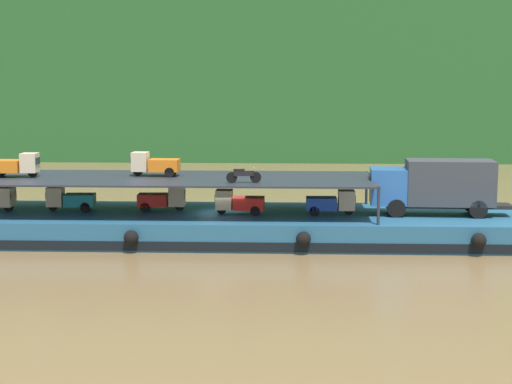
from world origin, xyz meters
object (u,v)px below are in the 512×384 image
mini_truck_lower_mid (163,199)px  mini_truck_upper_stern (15,165)px  mini_truck_lower_aft (70,199)px  mini_truck_lower_fore (239,202)px  mini_truck_lower_bow (331,202)px  motorcycle_upper_port (243,175)px  mini_truck_upper_mid (155,164)px  covered_lorry (435,185)px  cargo_barge (224,226)px

mini_truck_lower_mid → mini_truck_upper_stern: mini_truck_upper_stern is taller
mini_truck_lower_aft → mini_truck_lower_fore: (9.85, -0.79, 0.00)m
mini_truck_lower_bow → motorcycle_upper_port: motorcycle_upper_port is taller
mini_truck_lower_aft → mini_truck_lower_bow: (15.06, -0.72, 0.00)m
mini_truck_upper_stern → mini_truck_upper_mid: 7.93m
mini_truck_lower_bow → motorcycle_upper_port: (-4.85, -1.80, 1.74)m
mini_truck_lower_aft → motorcycle_upper_port: bearing=-13.8°
covered_lorry → motorcycle_upper_port: covered_lorry is taller
cargo_barge → mini_truck_lower_bow: mini_truck_lower_bow is taller
mini_truck_lower_fore → mini_truck_upper_mid: size_ratio=1.00×
covered_lorry → mini_truck_lower_mid: 15.57m
mini_truck_lower_mid → mini_truck_upper_mid: size_ratio=1.00×
mini_truck_lower_bow → mini_truck_upper_mid: (-10.17, 1.17, 2.00)m
mini_truck_lower_mid → mini_truck_upper_stern: (-8.34, -0.73, 2.00)m
cargo_barge → mini_truck_upper_stern: mini_truck_upper_stern is taller
covered_lorry → motorcycle_upper_port: 10.86m
mini_truck_lower_aft → mini_truck_lower_bow: bearing=-2.7°
mini_truck_lower_mid → mini_truck_upper_mid: (-0.46, 0.16, 2.00)m
mini_truck_lower_aft → mini_truck_upper_mid: mini_truck_upper_mid is taller
mini_truck_lower_fore → mini_truck_lower_aft: bearing=175.4°
mini_truck_lower_mid → mini_truck_upper_mid: 2.06m
mini_truck_lower_aft → motorcycle_upper_port: (10.20, -2.52, 1.74)m
mini_truck_upper_stern → mini_truck_upper_mid: same height
cargo_barge → mini_truck_upper_mid: 5.37m
covered_lorry → mini_truck_upper_mid: (-15.97, 0.99, 1.00)m
mini_truck_lower_mid → motorcycle_upper_port: (4.85, -2.80, 1.74)m
cargo_barge → covered_lorry: 12.17m
covered_lorry → motorcycle_upper_port: (-10.66, -1.97, 0.74)m
mini_truck_upper_mid → motorcycle_upper_port: size_ratio=1.46×
motorcycle_upper_port → mini_truck_lower_bow: bearing=20.3°
cargo_barge → covered_lorry: (11.92, -0.23, 2.44)m
covered_lorry → mini_truck_lower_mid: covered_lorry is taller
cargo_barge → motorcycle_upper_port: motorcycle_upper_port is taller
mini_truck_upper_stern → mini_truck_upper_mid: (7.88, 0.88, 0.00)m
covered_lorry → mini_truck_upper_stern: mini_truck_upper_stern is taller
mini_truck_lower_mid → mini_truck_lower_fore: same height
mini_truck_lower_mid → motorcycle_upper_port: size_ratio=1.47×
cargo_barge → motorcycle_upper_port: size_ratio=17.83×
mini_truck_lower_aft → mini_truck_lower_mid: size_ratio=1.01×
covered_lorry → mini_truck_upper_stern: 23.87m
mini_truck_lower_aft → mini_truck_lower_mid: same height
cargo_barge → covered_lorry: bearing=-1.1°
mini_truck_lower_mid → mini_truck_lower_fore: size_ratio=1.00×
mini_truck_lower_bow → mini_truck_upper_mid: bearing=173.5°
mini_truck_lower_aft → motorcycle_upper_port: motorcycle_upper_port is taller
mini_truck_lower_bow → mini_truck_upper_mid: mini_truck_upper_mid is taller
mini_truck_lower_aft → mini_truck_lower_fore: size_ratio=1.01×
covered_lorry → mini_truck_lower_mid: (-15.51, 0.84, -1.00)m
mini_truck_lower_mid → mini_truck_lower_fore: (4.50, -1.08, 0.00)m
covered_lorry → mini_truck_lower_mid: bearing=176.9°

